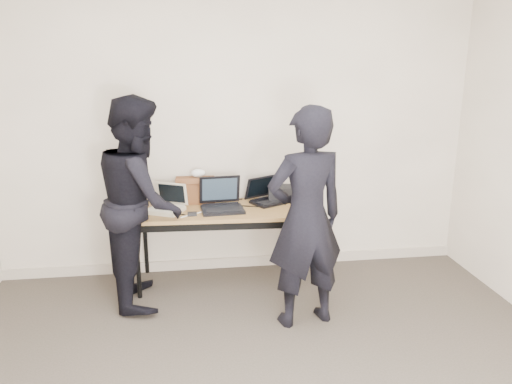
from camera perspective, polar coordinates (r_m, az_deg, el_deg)
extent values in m
cube|color=beige|center=(4.76, -2.32, 6.74)|extent=(4.50, 0.05, 2.70)
cube|color=olive|center=(4.54, -4.54, -2.11)|extent=(1.53, 0.72, 0.03)
cylinder|color=black|center=(4.47, -13.36, -7.73)|extent=(0.04, 0.04, 0.68)
cylinder|color=black|center=(4.48, 4.54, -7.29)|extent=(0.04, 0.04, 0.68)
cylinder|color=black|center=(4.96, -12.53, -5.33)|extent=(0.04, 0.04, 0.68)
cylinder|color=black|center=(4.96, 3.52, -4.94)|extent=(0.04, 0.04, 0.68)
cube|color=black|center=(4.29, -4.48, -3.98)|extent=(1.40, 0.09, 0.06)
cube|color=beige|center=(4.49, -10.34, -2.06)|extent=(0.37, 0.35, 0.03)
cube|color=beige|center=(4.46, -10.53, -1.92)|extent=(0.28, 0.23, 0.01)
cube|color=beige|center=(4.58, -9.57, -0.15)|extent=(0.28, 0.17, 0.20)
cube|color=black|center=(4.57, -9.62, -0.16)|extent=(0.24, 0.14, 0.17)
cube|color=beige|center=(4.59, -9.62, -1.43)|extent=(0.24, 0.13, 0.02)
cube|color=black|center=(4.46, -3.84, -2.03)|extent=(0.39, 0.31, 0.02)
cube|color=black|center=(4.42, -3.79, -1.96)|extent=(0.31, 0.17, 0.01)
cube|color=black|center=(4.59, -4.18, 0.31)|extent=(0.38, 0.11, 0.26)
cube|color=#26333F|center=(4.58, -4.17, 0.31)|extent=(0.32, 0.08, 0.21)
cube|color=black|center=(4.59, -4.09, -1.37)|extent=(0.33, 0.04, 0.02)
cube|color=black|center=(4.69, 1.58, -1.16)|extent=(0.39, 0.36, 0.02)
cube|color=black|center=(4.66, 1.79, -1.08)|extent=(0.29, 0.24, 0.01)
cube|color=black|center=(4.77, 0.47, 0.59)|extent=(0.32, 0.22, 0.21)
cube|color=black|center=(4.76, 0.53, 0.60)|extent=(0.27, 0.18, 0.17)
cube|color=black|center=(4.77, 0.72, -0.72)|extent=(0.26, 0.15, 0.02)
cube|color=brown|center=(4.71, -6.93, 0.20)|extent=(0.37, 0.17, 0.24)
cube|color=brown|center=(4.63, -6.98, 1.21)|extent=(0.36, 0.09, 0.07)
cube|color=brown|center=(4.71, -4.98, 0.02)|extent=(0.02, 0.10, 0.02)
ellipsoid|color=white|center=(4.67, -6.63, 2.16)|extent=(0.14, 0.11, 0.08)
cube|color=black|center=(4.76, 2.88, -0.16)|extent=(0.27, 0.23, 0.14)
cube|color=black|center=(4.36, -7.30, -2.51)|extent=(0.08, 0.05, 0.03)
cube|color=black|center=(4.47, -9.87, -2.32)|extent=(0.28, 0.19, 0.01)
cube|color=silver|center=(4.39, -7.12, -2.51)|extent=(0.23, 0.17, 0.01)
cube|color=silver|center=(4.42, -4.22, -2.31)|extent=(0.22, 0.13, 0.01)
cube|color=black|center=(4.58, -0.81, -1.63)|extent=(0.32, 0.11, 0.01)
cube|color=black|center=(4.67, 1.74, -1.29)|extent=(0.12, 0.24, 0.01)
cube|color=black|center=(4.77, -3.01, -0.96)|extent=(0.25, 0.06, 0.01)
imported|color=black|center=(3.81, 5.72, -3.07)|extent=(0.70, 0.54, 1.73)
imported|color=black|center=(4.29, -13.08, -1.03)|extent=(0.73, 0.91, 1.76)
cube|color=#BDAE9C|center=(5.08, -2.11, -7.98)|extent=(4.50, 0.03, 0.10)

